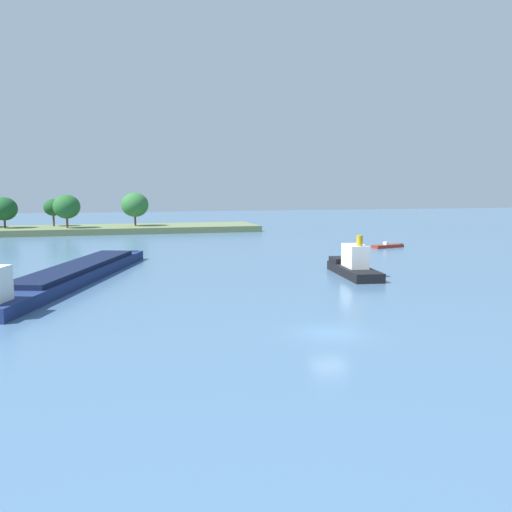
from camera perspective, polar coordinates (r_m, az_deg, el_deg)
ground_plane at (r=40.19m, az=7.43°, el=-7.74°), size 400.00×400.00×0.00m
treeline_island at (r=132.28m, az=-19.32°, el=3.38°), size 76.68×16.79×8.93m
cargo_barge at (r=63.44m, az=-18.27°, el=-1.77°), size 17.54×37.95×5.79m
tugboat at (r=66.17m, az=9.82°, el=-0.89°), size 4.62×11.90×4.83m
fishing_skiff at (r=97.69m, az=13.18°, el=0.99°), size 6.21×3.06×1.02m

